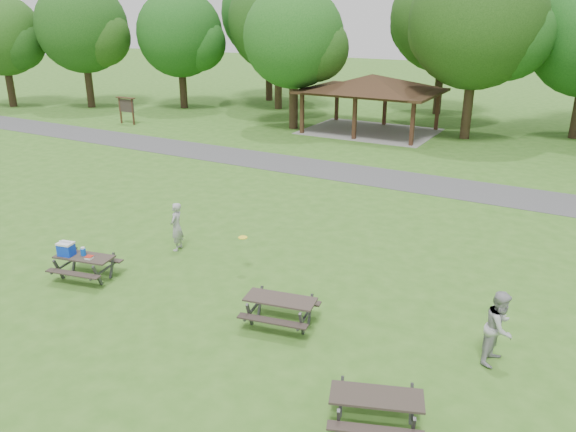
{
  "coord_description": "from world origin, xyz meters",
  "views": [
    {
      "loc": [
        9.47,
        -11.03,
        7.66
      ],
      "look_at": [
        1.0,
        4.0,
        1.3
      ],
      "focal_mm": 35.0,
      "sensor_mm": 36.0,
      "label": 1
    }
  ],
  "objects_px": {
    "picnic_table_near": "(79,257)",
    "picnic_table_middle": "(280,305)",
    "frisbee_thrower": "(177,227)",
    "frisbee_catcher": "(500,328)"
  },
  "relations": [
    {
      "from": "picnic_table_middle",
      "to": "frisbee_catcher",
      "type": "distance_m",
      "value": 5.26
    },
    {
      "from": "picnic_table_middle",
      "to": "frisbee_thrower",
      "type": "bearing_deg",
      "value": 155.58
    },
    {
      "from": "picnic_table_near",
      "to": "frisbee_thrower",
      "type": "xyz_separation_m",
      "value": [
        1.15,
        3.12,
        0.13
      ]
    },
    {
      "from": "frisbee_thrower",
      "to": "frisbee_catcher",
      "type": "height_order",
      "value": "frisbee_catcher"
    },
    {
      "from": "picnic_table_near",
      "to": "frisbee_catcher",
      "type": "bearing_deg",
      "value": 8.23
    },
    {
      "from": "picnic_table_middle",
      "to": "frisbee_catcher",
      "type": "bearing_deg",
      "value": 11.58
    },
    {
      "from": "picnic_table_middle",
      "to": "frisbee_thrower",
      "type": "height_order",
      "value": "frisbee_thrower"
    },
    {
      "from": "picnic_table_middle",
      "to": "picnic_table_near",
      "type": "bearing_deg",
      "value": -174.42
    },
    {
      "from": "picnic_table_near",
      "to": "picnic_table_middle",
      "type": "xyz_separation_m",
      "value": [
        6.61,
        0.65,
        -0.12
      ]
    },
    {
      "from": "frisbee_thrower",
      "to": "picnic_table_middle",
      "type": "bearing_deg",
      "value": 50.59
    }
  ]
}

